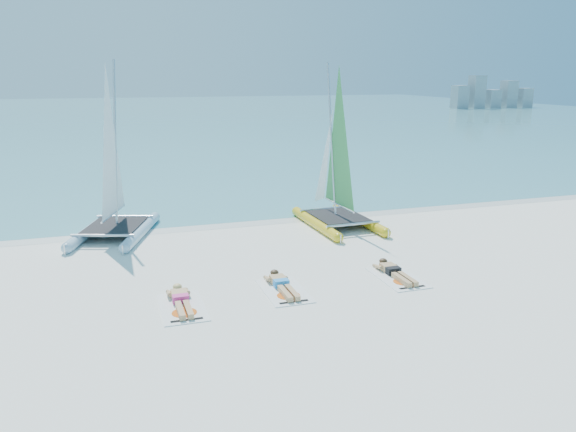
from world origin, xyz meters
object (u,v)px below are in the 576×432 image
object	(u,v)px
towel_a	(182,307)
towel_c	(397,278)
catamaran_yellow	(334,173)
sunbather_c	(394,271)
towel_b	(284,291)
sunbather_a	(181,300)
sunbather_b	(282,284)
catamaran_blue	(112,183)

from	to	relation	value
towel_a	towel_c	bearing A→B (deg)	1.97
catamaran_yellow	sunbather_c	world-z (taller)	catamaran_yellow
catamaran_yellow	towel_a	xyz separation A→B (m)	(-6.14, -5.90, -1.80)
towel_b	sunbather_a	bearing A→B (deg)	-179.12
sunbather_b	towel_c	distance (m)	3.10
towel_a	sunbather_c	world-z (taller)	sunbather_c
catamaran_yellow	towel_a	world-z (taller)	catamaran_yellow
sunbather_c	towel_c	bearing A→B (deg)	-90.00
catamaran_blue	towel_a	world-z (taller)	catamaran_blue
catamaran_blue	sunbather_b	bearing A→B (deg)	-40.28
catamaran_yellow	sunbather_a	xyz separation A→B (m)	(-6.14, -5.71, -1.70)
sunbather_b	sunbather_c	world-z (taller)	same
towel_c	sunbather_b	bearing A→B (deg)	175.76
towel_b	towel_c	xyz separation A→B (m)	(3.09, -0.04, 0.00)
towel_a	sunbather_a	size ratio (longest dim) A/B	1.07
sunbather_c	towel_a	bearing A→B (deg)	-176.07
catamaran_yellow	sunbather_c	size ratio (longest dim) A/B	3.34
towel_b	sunbather_c	bearing A→B (deg)	2.86
sunbather_b	towel_c	world-z (taller)	sunbather_b
catamaran_blue	towel_c	world-z (taller)	catamaran_blue
towel_a	sunbather_c	size ratio (longest dim) A/B	1.07
catamaran_blue	towel_b	size ratio (longest dim) A/B	3.15
towel_b	towel_a	bearing A→B (deg)	-174.75
towel_c	catamaran_blue	bearing A→B (deg)	136.76
sunbather_a	sunbather_b	size ratio (longest dim) A/B	1.00
catamaran_yellow	sunbather_a	size ratio (longest dim) A/B	3.34
towel_c	towel_a	bearing A→B (deg)	-178.03
catamaran_blue	towel_a	size ratio (longest dim) A/B	3.15
catamaran_yellow	sunbather_b	bearing A→B (deg)	-125.30
towel_b	sunbather_c	world-z (taller)	sunbather_c
towel_c	sunbather_a	bearing A→B (deg)	-179.99
catamaran_blue	sunbather_a	world-z (taller)	catamaran_blue
catamaran_blue	towel_b	world-z (taller)	catamaran_blue
catamaran_yellow	towel_b	distance (m)	6.97
sunbather_a	towel_b	xyz separation A→B (m)	(2.51, 0.04, -0.11)
towel_b	towel_c	size ratio (longest dim) A/B	1.00
sunbather_a	sunbather_b	xyz separation A→B (m)	(2.51, 0.23, 0.00)
catamaran_yellow	towel_a	distance (m)	8.70
catamaran_yellow	towel_a	size ratio (longest dim) A/B	3.11
sunbather_b	catamaran_blue	bearing A→B (deg)	121.23
sunbather_b	sunbather_c	xyz separation A→B (m)	(3.09, -0.04, 0.00)
towel_b	towel_c	distance (m)	3.09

